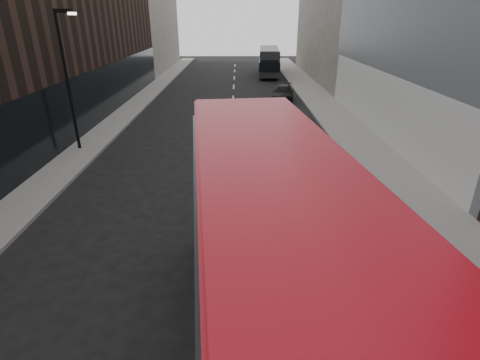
{
  "coord_description": "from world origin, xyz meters",
  "views": [
    {
      "loc": [
        0.45,
        -1.63,
        6.87
      ],
      "look_at": [
        0.5,
        8.25,
        2.5
      ],
      "focal_mm": 28.0,
      "sensor_mm": 36.0,
      "label": 1
    }
  ],
  "objects_px": {
    "car_a": "(287,141)",
    "car_b": "(281,118)",
    "grey_bus": "(269,61)",
    "red_bus": "(281,290)",
    "car_c": "(283,93)",
    "street_lamp": "(68,73)"
  },
  "relations": [
    {
      "from": "car_a",
      "to": "car_b",
      "type": "distance_m",
      "value": 4.82
    },
    {
      "from": "car_b",
      "to": "grey_bus",
      "type": "bearing_deg",
      "value": 90.22
    },
    {
      "from": "grey_bus",
      "to": "car_b",
      "type": "bearing_deg",
      "value": -88.95
    },
    {
      "from": "red_bus",
      "to": "car_c",
      "type": "distance_m",
      "value": 28.13
    },
    {
      "from": "red_bus",
      "to": "car_a",
      "type": "bearing_deg",
      "value": 75.85
    },
    {
      "from": "car_a",
      "to": "car_b",
      "type": "height_order",
      "value": "car_b"
    },
    {
      "from": "street_lamp",
      "to": "car_b",
      "type": "relative_size",
      "value": 1.73
    },
    {
      "from": "red_bus",
      "to": "car_a",
      "type": "relative_size",
      "value": 3.2
    },
    {
      "from": "red_bus",
      "to": "car_c",
      "type": "relative_size",
      "value": 2.76
    },
    {
      "from": "grey_bus",
      "to": "car_c",
      "type": "bearing_deg",
      "value": -86.08
    },
    {
      "from": "red_bus",
      "to": "car_a",
      "type": "xyz_separation_m",
      "value": [
        1.95,
        14.33,
        -1.99
      ]
    },
    {
      "from": "red_bus",
      "to": "car_b",
      "type": "xyz_separation_m",
      "value": [
        2.1,
        19.15,
        -1.95
      ]
    },
    {
      "from": "street_lamp",
      "to": "car_b",
      "type": "height_order",
      "value": "street_lamp"
    },
    {
      "from": "red_bus",
      "to": "grey_bus",
      "type": "distance_m",
      "value": 42.84
    },
    {
      "from": "car_a",
      "to": "street_lamp",
      "type": "bearing_deg",
      "value": 176.66
    },
    {
      "from": "grey_bus",
      "to": "car_b",
      "type": "distance_m",
      "value": 23.61
    },
    {
      "from": "street_lamp",
      "to": "car_a",
      "type": "bearing_deg",
      "value": -1.46
    },
    {
      "from": "street_lamp",
      "to": "red_bus",
      "type": "relative_size",
      "value": 0.59
    },
    {
      "from": "car_a",
      "to": "car_b",
      "type": "relative_size",
      "value": 0.92
    },
    {
      "from": "car_a",
      "to": "grey_bus",
      "type": "bearing_deg",
      "value": 85.81
    },
    {
      "from": "grey_bus",
      "to": "car_c",
      "type": "height_order",
      "value": "grey_bus"
    },
    {
      "from": "car_b",
      "to": "car_c",
      "type": "xyz_separation_m",
      "value": [
        1.11,
        8.73,
        -0.04
      ]
    }
  ]
}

